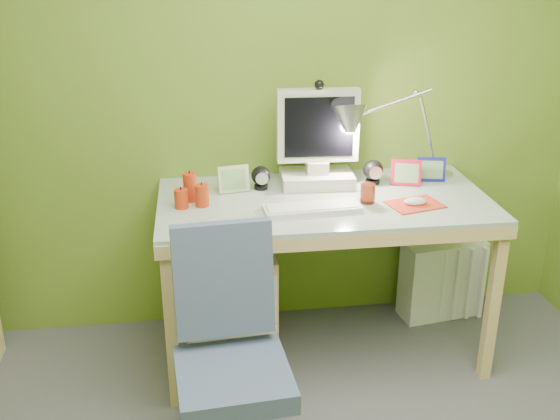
{
  "coord_description": "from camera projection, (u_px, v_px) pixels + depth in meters",
  "views": [
    {
      "loc": [
        -0.35,
        -1.48,
        1.88
      ],
      "look_at": [
        0.0,
        1.0,
        0.85
      ],
      "focal_mm": 42.0,
      "sensor_mm": 36.0,
      "label": 1
    }
  ],
  "objects": [
    {
      "name": "wall_back",
      "position": [
        263.0,
        95.0,
        3.13
      ],
      "size": [
        3.2,
        0.01,
        2.4
      ],
      "primitive_type": "cube",
      "color": "olive",
      "rests_on": "floor"
    },
    {
      "name": "desk",
      "position": [
        322.0,
        276.0,
        3.12
      ],
      "size": [
        1.5,
        0.76,
        0.8
      ],
      "primitive_type": null,
      "rotation": [
        0.0,
        0.0,
        -0.01
      ],
      "color": "tan",
      "rests_on": "floor"
    },
    {
      "name": "monitor",
      "position": [
        318.0,
        136.0,
        3.04
      ],
      "size": [
        0.36,
        0.22,
        0.48
      ],
      "primitive_type": null,
      "rotation": [
        0.0,
        0.0,
        -0.04
      ],
      "color": "beige",
      "rests_on": "desk"
    },
    {
      "name": "speaker_left",
      "position": [
        261.0,
        178.0,
        3.06
      ],
      "size": [
        0.1,
        0.1,
        0.11
      ],
      "primitive_type": null,
      "rotation": [
        0.0,
        0.0,
        -0.07
      ],
      "color": "black",
      "rests_on": "desk"
    },
    {
      "name": "speaker_right",
      "position": [
        373.0,
        172.0,
        3.13
      ],
      "size": [
        0.1,
        0.1,
        0.12
      ],
      "primitive_type": null,
      "rotation": [
        0.0,
        0.0,
        -0.03
      ],
      "color": "black",
      "rests_on": "desk"
    },
    {
      "name": "keyboard",
      "position": [
        312.0,
        208.0,
        2.83
      ],
      "size": [
        0.43,
        0.16,
        0.02
      ],
      "primitive_type": "cube",
      "rotation": [
        0.0,
        0.0,
        0.06
      ],
      "color": "silver",
      "rests_on": "desk"
    },
    {
      "name": "mousepad",
      "position": [
        415.0,
        204.0,
        2.89
      ],
      "size": [
        0.26,
        0.21,
        0.01
      ],
      "primitive_type": "cube",
      "rotation": [
        0.0,
        0.0,
        0.24
      ],
      "color": "red",
      "rests_on": "desk"
    },
    {
      "name": "mouse",
      "position": [
        415.0,
        201.0,
        2.88
      ],
      "size": [
        0.11,
        0.08,
        0.03
      ],
      "primitive_type": "ellipsoid",
      "rotation": [
        0.0,
        0.0,
        0.21
      ],
      "color": "silver",
      "rests_on": "mousepad"
    },
    {
      "name": "amber_tumbler",
      "position": [
        368.0,
        194.0,
        2.9
      ],
      "size": [
        0.07,
        0.07,
        0.08
      ],
      "primitive_type": "cylinder",
      "rotation": [
        0.0,
        0.0,
        0.02
      ],
      "color": "maroon",
      "rests_on": "desk"
    },
    {
      "name": "candle_cluster",
      "position": [
        190.0,
        190.0,
        2.88
      ],
      "size": [
        0.2,
        0.18,
        0.13
      ],
      "primitive_type": null,
      "rotation": [
        0.0,
        0.0,
        -0.2
      ],
      "color": "#BB3110",
      "rests_on": "desk"
    },
    {
      "name": "photo_frame_red",
      "position": [
        406.0,
        172.0,
        3.11
      ],
      "size": [
        0.14,
        0.06,
        0.12
      ],
      "primitive_type": "cube",
      "rotation": [
        0.0,
        0.0,
        -0.29
      ],
      "color": "red",
      "rests_on": "desk"
    },
    {
      "name": "photo_frame_blue",
      "position": [
        431.0,
        169.0,
        3.17
      ],
      "size": [
        0.14,
        0.04,
        0.12
      ],
      "primitive_type": "cube",
      "rotation": [
        0.0,
        0.0,
        -0.19
      ],
      "color": "#151A96",
      "rests_on": "desk"
    },
    {
      "name": "photo_frame_green",
      "position": [
        233.0,
        179.0,
        3.02
      ],
      "size": [
        0.15,
        0.04,
        0.12
      ],
      "primitive_type": "cube",
      "rotation": [
        0.0,
        0.0,
        0.16
      ],
      "color": "#B0C285",
      "rests_on": "desk"
    },
    {
      "name": "desk_lamp",
      "position": [
        412.0,
        114.0,
        3.07
      ],
      "size": [
        0.63,
        0.3,
        0.66
      ],
      "primitive_type": null,
      "rotation": [
        0.0,
        0.0,
        -0.07
      ],
      "color": "silver",
      "rests_on": "desk"
    },
    {
      "name": "task_chair",
      "position": [
        233.0,
        378.0,
        2.37
      ],
      "size": [
        0.5,
        0.5,
        0.84
      ],
      "primitive_type": null,
      "rotation": [
        0.0,
        0.0,
        0.07
      ],
      "color": "#424F6D",
      "rests_on": "floor"
    },
    {
      "name": "radiator",
      "position": [
        442.0,
        278.0,
        3.49
      ],
      "size": [
        0.45,
        0.23,
        0.43
      ],
      "primitive_type": "cube",
      "rotation": [
        0.0,
        0.0,
        0.15
      ],
      "color": "silver",
      "rests_on": "floor"
    }
  ]
}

